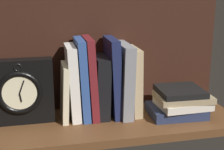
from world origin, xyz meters
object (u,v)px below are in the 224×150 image
(book_navy_bierce, at_px, (113,77))
(framed_clock, at_px, (20,92))
(book_cream_twain, at_px, (65,92))
(book_blue_modern, at_px, (82,79))
(book_white_catcher, at_px, (73,82))
(book_stack_side, at_px, (180,103))
(book_black_skeptic, at_px, (102,86))
(book_maroon_dawkins, at_px, (90,78))
(book_gray_chess, at_px, (123,79))
(book_tan_shortstories, at_px, (133,81))

(book_navy_bierce, bearing_deg, framed_clock, -178.51)
(book_cream_twain, distance_m, book_blue_modern, 0.07)
(book_white_catcher, height_order, book_stack_side, book_white_catcher)
(book_blue_modern, distance_m, book_black_skeptic, 0.07)
(book_blue_modern, bearing_deg, book_navy_bierce, 0.00)
(book_blue_modern, height_order, framed_clock, book_blue_modern)
(book_maroon_dawkins, relative_size, book_black_skeptic, 1.31)
(book_cream_twain, bearing_deg, book_black_skeptic, 0.00)
(book_black_skeptic, distance_m, book_stack_side, 0.26)
(book_navy_bierce, distance_m, book_stack_side, 0.23)
(book_white_catcher, bearing_deg, framed_clock, -177.31)
(book_stack_side, bearing_deg, book_white_catcher, 170.39)
(book_white_catcher, relative_size, book_blue_modern, 0.92)
(book_cream_twain, distance_m, book_gray_chess, 0.19)
(book_white_catcher, bearing_deg, book_stack_side, -9.61)
(book_white_catcher, bearing_deg, book_blue_modern, 0.00)
(book_cream_twain, relative_size, book_stack_side, 0.89)
(book_gray_chess, relative_size, book_tan_shortstories, 1.06)
(book_tan_shortstories, distance_m, book_stack_side, 0.16)
(book_cream_twain, bearing_deg, book_stack_side, -8.93)
(book_navy_bierce, bearing_deg, book_blue_modern, 180.00)
(book_navy_bierce, bearing_deg, book_black_skeptic, 180.00)
(book_maroon_dawkins, distance_m, book_stack_side, 0.30)
(framed_clock, bearing_deg, book_white_catcher, 2.69)
(book_maroon_dawkins, bearing_deg, book_navy_bierce, 0.00)
(framed_clock, bearing_deg, book_stack_side, -5.70)
(book_white_catcher, height_order, book_maroon_dawkins, book_maroon_dawkins)
(book_navy_bierce, relative_size, book_stack_side, 1.28)
(book_white_catcher, relative_size, framed_clock, 1.17)
(book_blue_modern, relative_size, book_tan_shortstories, 1.16)
(book_cream_twain, bearing_deg, book_tan_shortstories, 0.00)
(book_blue_modern, bearing_deg, book_gray_chess, 0.00)
(book_cream_twain, relative_size, book_white_catcher, 0.75)
(book_maroon_dawkins, bearing_deg, book_white_catcher, 180.00)
(book_blue_modern, xyz_separation_m, framed_clock, (-0.19, -0.01, -0.03))
(book_blue_modern, xyz_separation_m, book_tan_shortstories, (0.17, 0.00, -0.02))
(book_blue_modern, bearing_deg, book_cream_twain, 180.00)
(book_tan_shortstories, bearing_deg, book_blue_modern, 180.00)
(book_blue_modern, relative_size, book_maroon_dawkins, 0.99)
(book_black_skeptic, distance_m, book_gray_chess, 0.07)
(book_cream_twain, height_order, book_black_skeptic, book_black_skeptic)
(book_navy_bierce, bearing_deg, book_white_catcher, 180.00)
(book_maroon_dawkins, height_order, book_stack_side, book_maroon_dawkins)
(book_cream_twain, height_order, book_blue_modern, book_blue_modern)
(book_gray_chess, bearing_deg, book_stack_side, -18.17)
(book_white_catcher, distance_m, book_black_skeptic, 0.09)
(book_stack_side, bearing_deg, book_maroon_dawkins, 168.51)
(book_black_skeptic, bearing_deg, book_stack_side, -13.08)
(framed_clock, xyz_separation_m, book_stack_side, (0.50, -0.05, -0.06))
(book_blue_modern, distance_m, book_gray_chess, 0.13)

